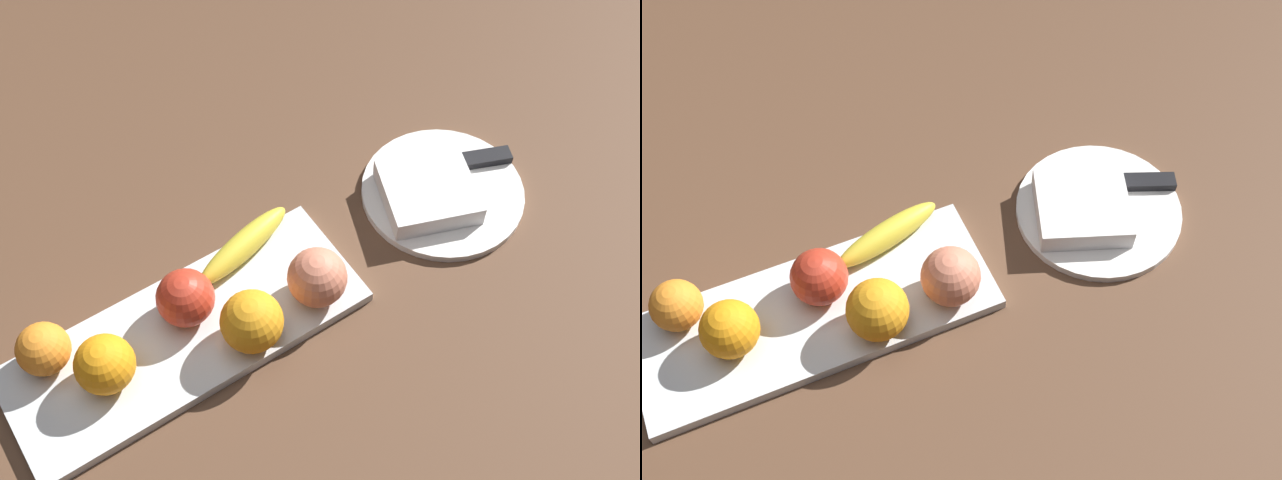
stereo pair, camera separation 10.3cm
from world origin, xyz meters
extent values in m
plane|color=brown|center=(0.00, 0.00, 0.00)|extent=(2.40, 2.40, 0.00)
cube|color=silver|center=(-0.02, 0.00, 0.01)|extent=(0.44, 0.16, 0.02)
sphere|color=red|center=(-0.04, -0.02, 0.05)|extent=(0.07, 0.07, 0.07)
ellipsoid|color=gold|center=(-0.14, -0.06, 0.03)|extent=(0.16, 0.07, 0.03)
sphere|color=orange|center=(0.13, -0.05, 0.05)|extent=(0.06, 0.06, 0.06)
sphere|color=orange|center=(-0.08, 0.05, 0.05)|extent=(0.08, 0.08, 0.08)
sphere|color=orange|center=(0.08, 0.01, 0.05)|extent=(0.07, 0.07, 0.07)
sphere|color=#D97C5E|center=(-0.18, 0.04, 0.05)|extent=(0.07, 0.07, 0.07)
cylinder|color=white|center=(-0.42, 0.00, 0.01)|extent=(0.22, 0.22, 0.01)
cube|color=white|center=(-0.39, 0.00, 0.03)|extent=(0.15, 0.15, 0.03)
cube|color=silver|center=(-0.43, -0.03, 0.01)|extent=(0.15, 0.08, 0.00)
cube|color=black|center=(-0.49, -0.01, 0.02)|extent=(0.09, 0.06, 0.01)
camera|label=1|loc=(0.11, 0.48, 0.89)|focal=46.02mm
camera|label=2|loc=(0.02, 0.53, 0.89)|focal=46.02mm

